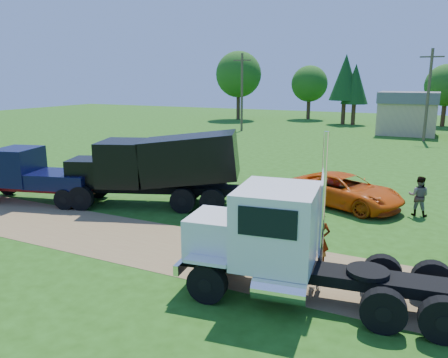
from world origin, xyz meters
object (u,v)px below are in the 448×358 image
at_px(navy_truck, 29,175).
at_px(orange_pickup, 345,190).
at_px(spectator_a, 319,239).
at_px(white_semi_tractor, 279,242).
at_px(black_dump_truck, 159,165).

height_order(navy_truck, orange_pickup, navy_truck).
bearing_deg(spectator_a, white_semi_tractor, -108.74).
bearing_deg(spectator_a, orange_pickup, 88.31).
distance_m(black_dump_truck, spectator_a, 9.69).
xyz_separation_m(orange_pickup, spectator_a, (0.60, -7.58, 0.16)).
distance_m(white_semi_tractor, navy_truck, 15.21).
distance_m(white_semi_tractor, orange_pickup, 10.15).
height_order(navy_truck, spectator_a, navy_truck).
bearing_deg(black_dump_truck, spectator_a, -43.36).
distance_m(white_semi_tractor, spectator_a, 2.69).
bearing_deg(white_semi_tractor, spectator_a, 70.13).
relative_size(navy_truck, orange_pickup, 1.14).
bearing_deg(white_semi_tractor, orange_pickup, 82.86).
height_order(black_dump_truck, orange_pickup, black_dump_truck).
xyz_separation_m(navy_truck, spectator_a, (15.27, -1.33, -0.46)).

